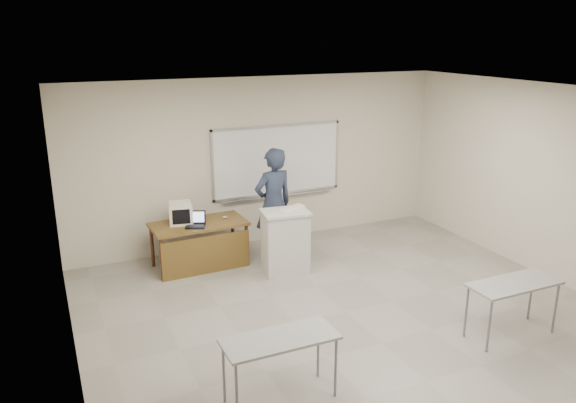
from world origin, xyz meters
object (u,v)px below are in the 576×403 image
crt_monitor (181,213)px  keyboard (292,208)px  mouse (225,217)px  presenter (273,205)px  instructor_desk (201,236)px  laptop (194,223)px  podium (285,241)px  whiteboard (277,161)px

crt_monitor → keyboard: crt_monitor is taller
mouse → presenter: presenter is taller
crt_monitor → presenter: presenter is taller
mouse → instructor_desk: bearing=-151.5°
keyboard → mouse: bearing=119.0°
laptop → mouse: size_ratio=3.19×
podium → presenter: presenter is taller
mouse → whiteboard: bearing=36.2°
podium → crt_monitor: 1.76m
whiteboard → laptop: (-1.79, -0.79, -0.68)m
crt_monitor → keyboard: bearing=-16.8°
instructor_desk → mouse: bearing=16.9°
laptop → whiteboard: bearing=45.4°
keyboard → presenter: (-0.11, 0.49, -0.07)m
whiteboard → crt_monitor: (-1.94, -0.54, -0.57)m
instructor_desk → podium: size_ratio=1.49×
instructor_desk → crt_monitor: crt_monitor is taller
crt_monitor → keyboard: 1.81m
keyboard → crt_monitor: bearing=132.4°
laptop → mouse: laptop is taller
crt_monitor → laptop: size_ratio=1.35×
podium → presenter: (0.04, 0.57, 0.45)m
whiteboard → keyboard: size_ratio=5.44×
mouse → keyboard: 1.20m
crt_monitor → mouse: size_ratio=4.29×
podium → mouse: size_ratio=10.64×
whiteboard → instructor_desk: 2.08m
podium → crt_monitor: size_ratio=2.48×
instructor_desk → presenter: size_ratio=0.79×
instructor_desk → keyboard: 1.55m
crt_monitor → presenter: bearing=-2.3°
laptop → keyboard: (1.44, -0.59, 0.23)m
whiteboard → presenter: 1.13m
instructor_desk → whiteboard: bearing=22.6°
mouse → crt_monitor: bearing=-176.6°
whiteboard → instructor_desk: whiteboard is taller
mouse → presenter: bearing=-10.8°
mouse → keyboard: (0.87, -0.77, 0.27)m
whiteboard → laptop: bearing=-156.1°
crt_monitor → laptop: (0.15, -0.25, -0.11)m
podium → mouse: 1.14m
laptop → mouse: (0.57, 0.18, -0.04)m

